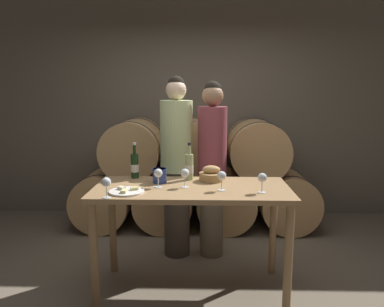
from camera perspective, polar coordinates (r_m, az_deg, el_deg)
ground_plane at (r=3.38m, az=-0.07°, el=-19.91°), size 10.00×10.00×0.00m
stone_wall_back at (r=5.03m, az=0.59°, el=8.90°), size 10.00×0.12×3.20m
barrel_stack at (r=4.61m, az=0.46°, el=-3.59°), size 2.93×0.85×1.32m
tasting_table at (r=3.08m, az=-0.07°, el=-7.34°), size 1.58×0.73×0.89m
person_left at (r=3.71m, az=-2.36°, el=-1.77°), size 0.32×0.32×1.80m
person_right at (r=3.71m, az=3.08°, el=-1.90°), size 0.29×0.29×1.76m
wine_bottle_red at (r=3.36m, az=-8.72°, el=-1.84°), size 0.07×0.07×0.32m
wine_bottle_white at (r=3.26m, az=-0.40°, el=-2.02°), size 0.07×0.07×0.33m
blue_crock at (r=3.17m, az=-4.96°, el=-3.28°), size 0.12×0.12×0.12m
bread_basket at (r=3.23m, az=2.95°, el=-3.30°), size 0.21×0.21×0.14m
cheese_plate at (r=2.92m, az=-9.92°, el=-5.68°), size 0.27×0.27×0.04m
wine_glass_far_left at (r=2.78m, az=-12.94°, el=-4.38°), size 0.07×0.07×0.15m
wine_glass_left at (r=3.01m, az=-5.18°, el=-3.08°), size 0.07×0.07×0.15m
wine_glass_center at (r=3.00m, az=-1.09°, el=-3.09°), size 0.07×0.07×0.15m
wine_glass_right at (r=2.92m, az=4.55°, el=-3.48°), size 0.07×0.07×0.15m
wine_glass_far_right at (r=2.90m, az=10.66°, el=-3.73°), size 0.07×0.07×0.15m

